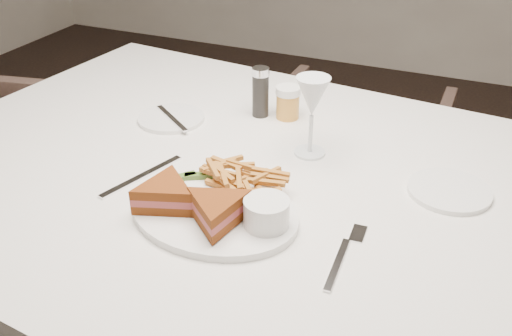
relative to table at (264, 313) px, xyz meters
name	(u,v)px	position (x,y,z in m)	size (l,w,h in m)	color
ground	(203,325)	(-0.30, 0.22, -0.38)	(5.00, 5.00, 0.00)	black
table	(264,313)	(0.00, 0.00, 0.00)	(1.59, 1.06, 0.75)	silver
chair_far	(349,165)	(-0.02, 0.86, -0.06)	(0.61, 0.57, 0.63)	#47342C
table_setting	(245,172)	(-0.02, -0.05, 0.41)	(0.82, 0.68, 0.18)	white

